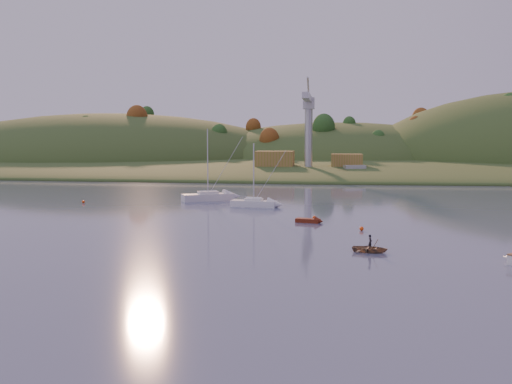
# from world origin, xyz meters

# --- Properties ---
(ground) EXTENTS (500.00, 500.00, 0.00)m
(ground) POSITION_xyz_m (0.00, 0.00, 0.00)
(ground) COLOR #393F5D
(ground) RESTS_ON ground
(far_shore) EXTENTS (620.00, 220.00, 1.50)m
(far_shore) POSITION_xyz_m (0.00, 230.00, 0.00)
(far_shore) COLOR #2D481C
(far_shore) RESTS_ON ground
(shore_slope) EXTENTS (640.00, 150.00, 7.00)m
(shore_slope) POSITION_xyz_m (0.00, 165.00, 0.00)
(shore_slope) COLOR #2D481C
(shore_slope) RESTS_ON ground
(hill_left) EXTENTS (170.00, 140.00, 44.00)m
(hill_left) POSITION_xyz_m (-90.00, 200.00, 0.00)
(hill_left) COLOR #2D481C
(hill_left) RESTS_ON ground
(hill_center) EXTENTS (140.00, 120.00, 36.00)m
(hill_center) POSITION_xyz_m (10.00, 210.00, 0.00)
(hill_center) COLOR #2D481C
(hill_center) RESTS_ON ground
(hillside_trees) EXTENTS (280.00, 50.00, 32.00)m
(hillside_trees) POSITION_xyz_m (0.00, 185.00, 0.00)
(hillside_trees) COLOR #244E1C
(hillside_trees) RESTS_ON ground
(wharf) EXTENTS (42.00, 16.00, 2.40)m
(wharf) POSITION_xyz_m (5.00, 122.00, 1.20)
(wharf) COLOR slate
(wharf) RESTS_ON ground
(shed_west) EXTENTS (11.00, 8.00, 4.80)m
(shed_west) POSITION_xyz_m (-8.00, 123.00, 4.80)
(shed_west) COLOR olive
(shed_west) RESTS_ON wharf
(shed_east) EXTENTS (9.00, 7.00, 4.00)m
(shed_east) POSITION_xyz_m (13.00, 124.00, 4.40)
(shed_east) COLOR olive
(shed_east) RESTS_ON wharf
(dock_crane) EXTENTS (3.20, 28.00, 20.30)m
(dock_crane) POSITION_xyz_m (2.00, 118.39, 17.17)
(dock_crane) COLOR #B7B7BC
(dock_crane) RESTS_ON wharf
(sailboat_near) EXTENTS (9.15, 6.81, 12.49)m
(sailboat_near) POSITION_xyz_m (-12.10, 52.21, 0.79)
(sailboat_near) COLOR silver
(sailboat_near) RESTS_ON ground
(sailboat_far) EXTENTS (7.49, 3.18, 10.07)m
(sailboat_far) POSITION_xyz_m (-2.91, 44.58, 0.67)
(sailboat_far) COLOR white
(sailboat_far) RESTS_ON ground
(canoe) EXTENTS (3.77, 3.00, 0.70)m
(canoe) POSITION_xyz_m (13.36, 10.00, 0.35)
(canoe) COLOR #896A4C
(canoe) RESTS_ON ground
(paddler) EXTENTS (0.44, 0.58, 1.44)m
(paddler) POSITION_xyz_m (13.36, 10.00, 0.72)
(paddler) COLOR black
(paddler) RESTS_ON ground
(red_tender) EXTENTS (3.80, 2.10, 1.23)m
(red_tender) POSITION_xyz_m (7.16, 28.46, 0.26)
(red_tender) COLOR #631F0E
(red_tender) RESTS_ON ground
(work_vessel) EXTENTS (14.39, 8.21, 3.50)m
(work_vessel) POSITION_xyz_m (15.00, 115.77, 1.25)
(work_vessel) COLOR slate
(work_vessel) RESTS_ON ground
(buoy_0) EXTENTS (0.50, 0.50, 0.50)m
(buoy_0) POSITION_xyz_m (13.09, 22.85, 0.25)
(buoy_0) COLOR #FF4B0D
(buoy_0) RESTS_ON ground
(buoy_1) EXTENTS (0.50, 0.50, 0.50)m
(buoy_1) POSITION_xyz_m (7.22, 31.62, 0.25)
(buoy_1) COLOR #FF4B0D
(buoy_1) RESTS_ON ground
(buoy_2) EXTENTS (0.50, 0.50, 0.50)m
(buoy_2) POSITION_xyz_m (-32.09, 45.72, 0.25)
(buoy_2) COLOR #FF4B0D
(buoy_2) RESTS_ON ground
(buoy_3) EXTENTS (0.50, 0.50, 0.50)m
(buoy_3) POSITION_xyz_m (-5.86, 50.53, 0.25)
(buoy_3) COLOR #FF4B0D
(buoy_3) RESTS_ON ground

